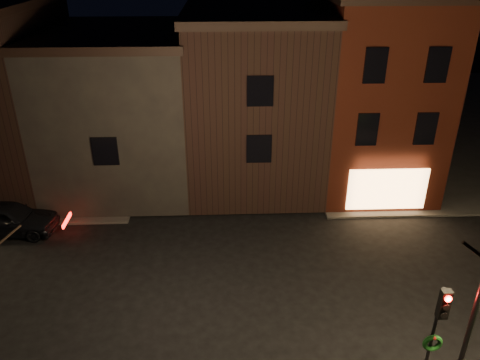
% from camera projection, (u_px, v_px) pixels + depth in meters
% --- Properties ---
extents(ground, '(120.00, 120.00, 0.00)m').
position_uv_depth(ground, '(231.00, 286.00, 18.91)').
color(ground, black).
rests_on(ground, ground).
extents(sidewalk_far_right, '(30.00, 30.00, 0.12)m').
position_uv_depth(sidewalk_far_right, '(474.00, 118.00, 37.55)').
color(sidewalk_far_right, '#2D2B28').
rests_on(sidewalk_far_right, ground).
extents(corner_building, '(6.50, 8.50, 10.50)m').
position_uv_depth(corner_building, '(373.00, 90.00, 25.31)').
color(corner_building, '#47170C').
rests_on(corner_building, ground).
extents(row_building_a, '(7.30, 10.30, 9.40)m').
position_uv_depth(row_building_a, '(252.00, 96.00, 26.24)').
color(row_building_a, black).
rests_on(row_building_a, ground).
extents(row_building_b, '(7.80, 10.30, 8.40)m').
position_uv_depth(row_building_b, '(123.00, 106.00, 26.20)').
color(row_building_b, black).
rests_on(row_building_b, ground).
extents(traffic_signal, '(0.58, 0.38, 4.05)m').
position_uv_depth(traffic_signal, '(437.00, 328.00, 12.94)').
color(traffic_signal, black).
rests_on(traffic_signal, sidewalk_near_right).
extents(parked_car_a, '(4.72, 2.15, 1.57)m').
position_uv_depth(parked_car_a, '(8.00, 218.00, 22.16)').
color(parked_car_a, black).
rests_on(parked_car_a, ground).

